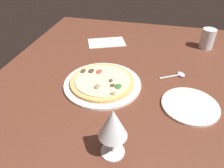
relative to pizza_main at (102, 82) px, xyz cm
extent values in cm
cube|color=brown|center=(5.28, 8.90, -3.16)|extent=(150.00, 110.00, 4.00)
cylinder|color=silver|center=(0.00, 0.01, -0.66)|extent=(30.03, 30.03, 1.00)
cylinder|color=tan|center=(0.00, 0.01, 0.44)|extent=(24.87, 24.87, 1.20)
cylinder|color=beige|center=(0.00, 0.01, 1.24)|extent=(21.21, 21.21, 0.40)
ellipsoid|color=#937556|center=(5.73, -0.53, 1.79)|extent=(2.48, 2.06, 0.69)
ellipsoid|color=#4C3828|center=(-3.54, -8.95, 1.78)|extent=(2.77, 2.02, 0.67)
ellipsoid|color=#4C3828|center=(0.41, 3.54, 1.82)|extent=(1.77, 1.39, 0.76)
ellipsoid|color=#387033|center=(3.21, 6.93, 1.66)|extent=(3.18, 2.58, 0.44)
ellipsoid|color=#AD4733|center=(-4.65, -2.57, 1.70)|extent=(3.19, 2.31, 0.52)
ellipsoid|color=#937556|center=(7.68, 5.97, 1.67)|extent=(1.82, 1.70, 0.45)
ellipsoid|color=#4C3828|center=(3.11, 4.74, 1.69)|extent=(1.93, 1.73, 0.50)
ellipsoid|color=#4C3828|center=(-4.39, -5.83, 1.75)|extent=(2.98, 2.27, 0.62)
cylinder|color=silver|center=(29.22, 10.91, -0.96)|extent=(6.62, 6.62, 0.40)
cylinder|color=silver|center=(29.22, 10.91, 2.58)|extent=(0.80, 0.80, 6.67)
cone|color=silver|center=(29.22, 10.91, 10.20)|extent=(7.58, 7.58, 8.59)
cone|color=maroon|center=(29.22, 10.91, 7.73)|extent=(2.89, 2.89, 3.63)
cylinder|color=silver|center=(-42.78, 42.86, 3.80)|extent=(6.75, 6.75, 9.91)
cylinder|color=silver|center=(-42.78, 42.86, 2.14)|extent=(6.21, 6.21, 6.59)
cylinder|color=silver|center=(5.11, 32.64, -0.71)|extent=(19.51, 19.51, 0.90)
cube|color=white|center=(-36.84, -7.79, -1.01)|extent=(18.00, 22.17, 0.30)
ellipsoid|color=silver|center=(-13.86, 30.10, -0.66)|extent=(4.86, 4.43, 1.00)
cylinder|color=silver|center=(-11.38, 25.81, -0.81)|extent=(5.57, 8.92, 0.70)
camera|label=1|loc=(64.07, 18.85, 48.54)|focal=34.02mm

